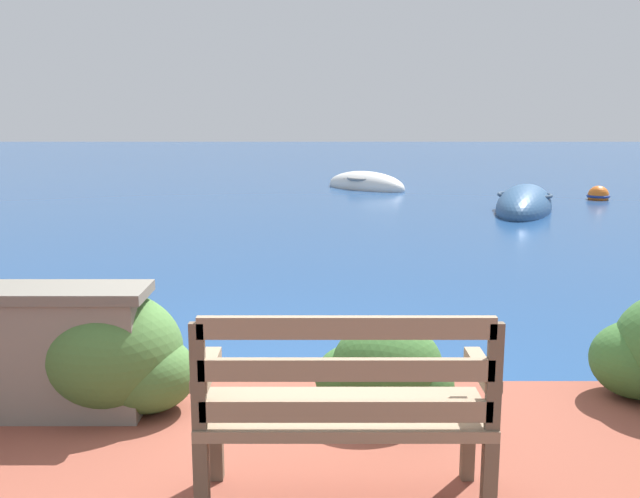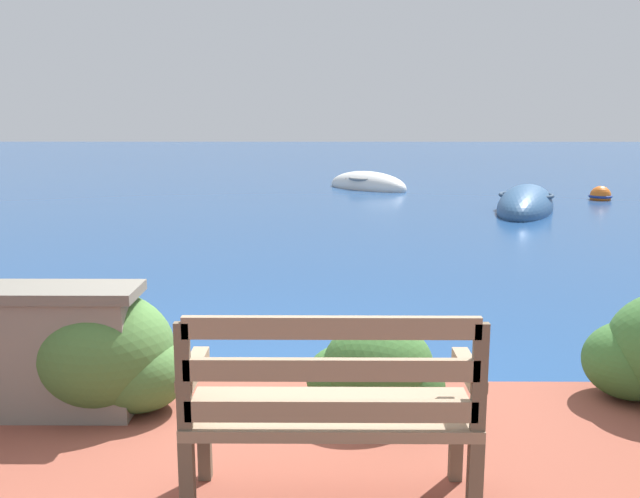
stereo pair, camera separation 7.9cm
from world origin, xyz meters
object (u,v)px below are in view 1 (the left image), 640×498
object	(u,v)px
rowboat_nearest	(523,207)
mooring_buoy	(597,196)
rowboat_mid	(364,186)
park_bench	(343,406)

from	to	relation	value
rowboat_nearest	mooring_buoy	bearing A→B (deg)	-30.78
rowboat_nearest	rowboat_mid	bearing A→B (deg)	56.59
park_bench	mooring_buoy	world-z (taller)	park_bench
rowboat_nearest	rowboat_mid	distance (m)	4.86
park_bench	mooring_buoy	size ratio (longest dim) A/B	2.53
park_bench	rowboat_mid	size ratio (longest dim) A/B	0.54
park_bench	mooring_buoy	bearing A→B (deg)	57.97
rowboat_mid	mooring_buoy	world-z (taller)	rowboat_mid
rowboat_nearest	rowboat_mid	world-z (taller)	rowboat_nearest
rowboat_nearest	park_bench	bearing A→B (deg)	-179.03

